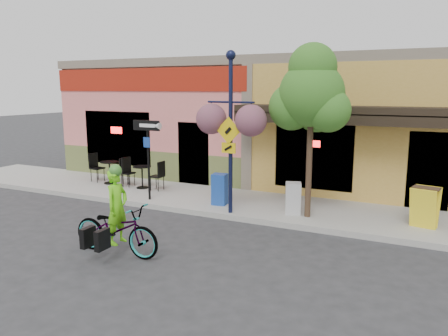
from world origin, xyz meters
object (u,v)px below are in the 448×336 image
Objects in this scene: building at (311,119)px; cyclist_rider at (118,218)px; street_tree at (310,131)px; newspaper_box_grey at (293,198)px; bicycle at (116,229)px; newspaper_box_blue at (220,189)px; lamp_post at (231,134)px; one_way_sign at (149,160)px.

building is 11.61× the size of cyclist_rider.
street_tree is (1.64, -6.24, 0.13)m from building.
street_tree is at bearing -30.40° from newspaper_box_grey.
newspaper_box_grey is (2.60, 4.02, 0.03)m from bicycle.
street_tree reaches higher than bicycle.
building reaches higher than newspaper_box_grey.
cyclist_rider is 4.05m from newspaper_box_blue.
cyclist_rider is at bearing -97.45° from building.
building reaches higher than lamp_post.
lamp_post is (1.05, 3.41, 1.74)m from bicycle.
building is at bearing 104.69° from street_tree.
newspaper_box_grey is at bearing -6.98° from newspaper_box_blue.
newspaper_box_grey is (2.55, 4.02, -0.21)m from cyclist_rider.
newspaper_box_blue is 3.15m from street_tree.
bicycle is at bearing -65.05° from one_way_sign.
bicycle is 2.44× the size of newspaper_box_grey.
newspaper_box_blue is at bearing 139.71° from lamp_post.
lamp_post is at bearing -164.83° from street_tree.
lamp_post reaches higher than bicycle.
newspaper_box_grey is at bearing 25.77° from lamp_post.
street_tree is at bearing 19.37° from lamp_post.
bicycle is at bearing 88.97° from cyclist_rider.
one_way_sign is (-1.74, 3.63, 0.80)m from bicycle.
newspaper_box_blue is at bearing 9.89° from one_way_sign.
one_way_sign reaches higher than cyclist_rider.
newspaper_box_blue is at bearing 178.11° from street_tree.
newspaper_box_blue reaches higher than newspaper_box_grey.
lamp_post is 0.96× the size of street_tree.
cyclist_rider reaches higher than newspaper_box_grey.
newspaper_box_grey is at bearing -33.93° from bicycle.
building reaches higher than newspaper_box_blue.
lamp_post reaches higher than cyclist_rider.
bicycle is at bearing -142.66° from newspaper_box_grey.
building is 6.79m from lamp_post.
lamp_post is 2.04m from street_tree.
building is at bearing 81.41° from newspaper_box_grey.
newspaper_box_grey is at bearing -33.42° from cyclist_rider.
building is 21.41× the size of newspaper_box_grey.
bicycle is 4.10m from one_way_sign.
bicycle is 2.31× the size of newspaper_box_blue.
street_tree is (0.42, -0.08, 1.81)m from newspaper_box_grey.
newspaper_box_grey is (1.22, -6.16, -1.67)m from building.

